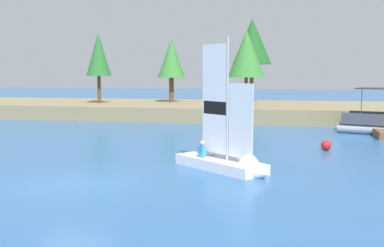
% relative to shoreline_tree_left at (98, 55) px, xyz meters
% --- Properties ---
extents(ground_plane, '(200.00, 200.00, 0.00)m').
position_rel_shoreline_tree_left_xyz_m(ground_plane, '(9.35, -24.34, -5.40)').
color(ground_plane, '#2D609E').
extents(shore_bank, '(80.00, 12.20, 1.16)m').
position_rel_shoreline_tree_left_xyz_m(shore_bank, '(9.35, 1.53, -4.82)').
color(shore_bank, '#897A56').
rests_on(shore_bank, ground).
extents(shoreline_tree_left, '(2.17, 2.17, 6.15)m').
position_rel_shoreline_tree_left_xyz_m(shoreline_tree_left, '(0.00, 0.00, 0.00)').
color(shoreline_tree_left, brown).
rests_on(shoreline_tree_left, shore_bank).
extents(shoreline_tree_midleft, '(2.55, 2.55, 5.68)m').
position_rel_shoreline_tree_left_xyz_m(shoreline_tree_midleft, '(5.89, 2.80, -0.33)').
color(shoreline_tree_midleft, brown).
rests_on(shoreline_tree_midleft, shore_bank).
extents(shoreline_tree_centre, '(3.59, 3.59, 7.68)m').
position_rel_shoreline_tree_left_xyz_m(shoreline_tree_centre, '(13.00, 5.25, 1.31)').
color(shoreline_tree_centre, brown).
rests_on(shoreline_tree_centre, shore_bank).
extents(shoreline_tree_midright, '(3.00, 3.00, 6.14)m').
position_rel_shoreline_tree_left_xyz_m(shoreline_tree_midright, '(13.03, -0.47, -0.03)').
color(shoreline_tree_midright, brown).
rests_on(shoreline_tree_midright, shore_bank).
extents(wooden_dock, '(1.75, 6.80, 0.43)m').
position_rel_shoreline_tree_left_xyz_m(wooden_dock, '(22.48, -7.48, -5.18)').
color(wooden_dock, brown).
rests_on(wooden_dock, ground).
extents(sailboat, '(4.38, 3.89, 5.57)m').
position_rel_shoreline_tree_left_xyz_m(sailboat, '(14.48, -21.20, -4.99)').
color(sailboat, white).
rests_on(sailboat, ground).
extents(channel_buoy, '(0.51, 0.51, 0.51)m').
position_rel_shoreline_tree_left_xyz_m(channel_buoy, '(18.37, -15.16, -5.15)').
color(channel_buoy, red).
rests_on(channel_buoy, ground).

